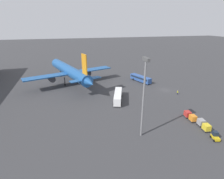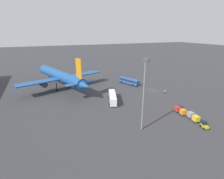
{
  "view_description": "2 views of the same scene",
  "coord_description": "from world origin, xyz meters",
  "px_view_note": "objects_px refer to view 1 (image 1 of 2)",
  "views": [
    {
      "loc": [
        -64.05,
        41.94,
        27.95
      ],
      "look_at": [
        1.46,
        24.25,
        2.11
      ],
      "focal_mm": 28.0,
      "sensor_mm": 36.0,
      "label": 1
    },
    {
      "loc": [
        -66.09,
        49.79,
        27.37
      ],
      "look_at": [
        -1.5,
        22.32,
        3.78
      ],
      "focal_mm": 28.0,
      "sensor_mm": 36.0,
      "label": 2
    }
  ],
  "objects_px": {
    "baggage_tug": "(215,136)",
    "cargo_cart_red": "(188,114)",
    "shuttle_bus_far": "(118,96)",
    "cargo_cart_orange": "(193,118)",
    "cargo_cart_grey": "(201,122)",
    "airplane": "(69,71)",
    "shuttle_bus_near": "(141,78)",
    "worker_person": "(178,93)",
    "cargo_cart_yellow": "(206,127)"
  },
  "relations": [
    {
      "from": "airplane",
      "to": "shuttle_bus_near",
      "type": "height_order",
      "value": "airplane"
    },
    {
      "from": "shuttle_bus_far",
      "to": "cargo_cart_red",
      "type": "height_order",
      "value": "shuttle_bus_far"
    },
    {
      "from": "shuttle_bus_far",
      "to": "worker_person",
      "type": "relative_size",
      "value": 7.33
    },
    {
      "from": "cargo_cart_yellow",
      "to": "cargo_cart_red",
      "type": "distance_m",
      "value": 7.88
    },
    {
      "from": "cargo_cart_yellow",
      "to": "cargo_cart_orange",
      "type": "distance_m",
      "value": 5.26
    },
    {
      "from": "baggage_tug",
      "to": "cargo_cart_orange",
      "type": "relative_size",
      "value": 1.21
    },
    {
      "from": "cargo_cart_yellow",
      "to": "cargo_cart_red",
      "type": "bearing_deg",
      "value": 0.65
    },
    {
      "from": "shuttle_bus_far",
      "to": "cargo_cart_orange",
      "type": "bearing_deg",
      "value": -120.18
    },
    {
      "from": "cargo_cart_grey",
      "to": "shuttle_bus_near",
      "type": "bearing_deg",
      "value": 0.3
    },
    {
      "from": "worker_person",
      "to": "cargo_cart_grey",
      "type": "bearing_deg",
      "value": 161.07
    },
    {
      "from": "worker_person",
      "to": "cargo_cart_orange",
      "type": "bearing_deg",
      "value": 157.03
    },
    {
      "from": "airplane",
      "to": "cargo_cart_red",
      "type": "relative_size",
      "value": 21.97
    },
    {
      "from": "worker_person",
      "to": "cargo_cart_orange",
      "type": "height_order",
      "value": "cargo_cart_orange"
    },
    {
      "from": "baggage_tug",
      "to": "cargo_cart_yellow",
      "type": "bearing_deg",
      "value": 7.18
    },
    {
      "from": "cargo_cart_yellow",
      "to": "cargo_cart_grey",
      "type": "height_order",
      "value": "same"
    },
    {
      "from": "worker_person",
      "to": "cargo_cart_grey",
      "type": "relative_size",
      "value": 0.79
    },
    {
      "from": "cargo_cart_red",
      "to": "cargo_cart_orange",
      "type": "bearing_deg",
      "value": 177.5
    },
    {
      "from": "cargo_cart_grey",
      "to": "cargo_cart_orange",
      "type": "distance_m",
      "value": 2.72
    },
    {
      "from": "shuttle_bus_far",
      "to": "cargo_cart_yellow",
      "type": "relative_size",
      "value": 5.81
    },
    {
      "from": "shuttle_bus_near",
      "to": "shuttle_bus_far",
      "type": "bearing_deg",
      "value": 116.71
    },
    {
      "from": "baggage_tug",
      "to": "cargo_cart_red",
      "type": "bearing_deg",
      "value": 13.2
    },
    {
      "from": "worker_person",
      "to": "cargo_cart_yellow",
      "type": "height_order",
      "value": "cargo_cart_yellow"
    },
    {
      "from": "shuttle_bus_far",
      "to": "cargo_cart_yellow",
      "type": "xyz_separation_m",
      "value": [
        -25.88,
        -17.56,
        -0.78
      ]
    },
    {
      "from": "baggage_tug",
      "to": "cargo_cart_grey",
      "type": "height_order",
      "value": "baggage_tug"
    },
    {
      "from": "airplane",
      "to": "cargo_cart_grey",
      "type": "height_order",
      "value": "airplane"
    },
    {
      "from": "shuttle_bus_far",
      "to": "cargo_cart_grey",
      "type": "height_order",
      "value": "shuttle_bus_far"
    },
    {
      "from": "shuttle_bus_far",
      "to": "cargo_cart_orange",
      "type": "relative_size",
      "value": 5.81
    },
    {
      "from": "cargo_cart_grey",
      "to": "cargo_cart_orange",
      "type": "height_order",
      "value": "same"
    },
    {
      "from": "airplane",
      "to": "baggage_tug",
      "type": "relative_size",
      "value": 18.12
    },
    {
      "from": "shuttle_bus_far",
      "to": "baggage_tug",
      "type": "distance_m",
      "value": 34.1
    },
    {
      "from": "shuttle_bus_near",
      "to": "worker_person",
      "type": "relative_size",
      "value": 7.33
    },
    {
      "from": "baggage_tug",
      "to": "cargo_cart_red",
      "type": "xyz_separation_m",
      "value": [
        11.52,
        -0.43,
        0.25
      ]
    },
    {
      "from": "shuttle_bus_near",
      "to": "shuttle_bus_far",
      "type": "relative_size",
      "value": 1.0
    },
    {
      "from": "cargo_cart_orange",
      "to": "cargo_cart_yellow",
      "type": "bearing_deg",
      "value": -177.77
    },
    {
      "from": "baggage_tug",
      "to": "worker_person",
      "type": "height_order",
      "value": "baggage_tug"
    },
    {
      "from": "baggage_tug",
      "to": "worker_person",
      "type": "distance_m",
      "value": 30.16
    },
    {
      "from": "cargo_cart_grey",
      "to": "cargo_cart_red",
      "type": "height_order",
      "value": "same"
    },
    {
      "from": "cargo_cart_yellow",
      "to": "cargo_cart_grey",
      "type": "distance_m",
      "value": 2.68
    },
    {
      "from": "worker_person",
      "to": "cargo_cart_orange",
      "type": "distance_m",
      "value": 21.68
    },
    {
      "from": "shuttle_bus_far",
      "to": "cargo_cart_red",
      "type": "distance_m",
      "value": 25.09
    },
    {
      "from": "shuttle_bus_far",
      "to": "baggage_tug",
      "type": "height_order",
      "value": "shuttle_bus_far"
    },
    {
      "from": "cargo_cart_orange",
      "to": "cargo_cart_red",
      "type": "xyz_separation_m",
      "value": [
        2.63,
        -0.11,
        0.0
      ]
    },
    {
      "from": "shuttle_bus_far",
      "to": "cargo_cart_red",
      "type": "relative_size",
      "value": 5.81
    },
    {
      "from": "airplane",
      "to": "cargo_cart_orange",
      "type": "bearing_deg",
      "value": -161.86
    },
    {
      "from": "shuttle_bus_near",
      "to": "shuttle_bus_far",
      "type": "xyz_separation_m",
      "value": [
        -19.18,
        17.84,
        0.13
      ]
    },
    {
      "from": "cargo_cart_yellow",
      "to": "shuttle_bus_near",
      "type": "bearing_deg",
      "value": -0.36
    },
    {
      "from": "baggage_tug",
      "to": "cargo_cart_orange",
      "type": "bearing_deg",
      "value": 13.3
    },
    {
      "from": "shuttle_bus_far",
      "to": "cargo_cart_grey",
      "type": "distance_m",
      "value": 29.46
    },
    {
      "from": "shuttle_bus_far",
      "to": "worker_person",
      "type": "height_order",
      "value": "shuttle_bus_far"
    },
    {
      "from": "worker_person",
      "to": "shuttle_bus_far",
      "type": "bearing_deg",
      "value": 88.52
    }
  ]
}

